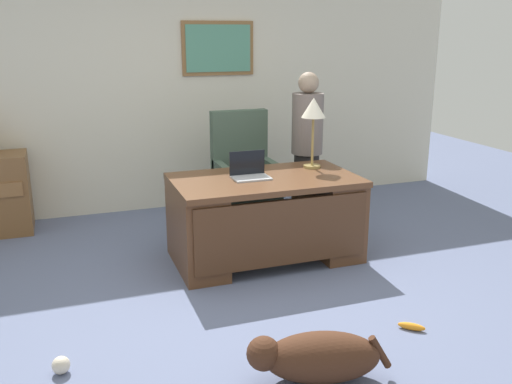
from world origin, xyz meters
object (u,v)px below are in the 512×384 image
(person_standing, at_px, (307,148))
(dog_toy_bone, at_px, (412,326))
(armchair, at_px, (244,176))
(dog_toy_ball, at_px, (61,365))
(laptop, at_px, (249,171))
(desk, at_px, (266,216))
(dog_lying, at_px, (316,357))
(desk_lamp, at_px, (313,112))

(person_standing, relative_size, dog_toy_bone, 8.54)
(armchair, distance_m, dog_toy_ball, 2.98)
(person_standing, height_order, dog_toy_ball, person_standing)
(armchair, bearing_deg, laptop, -105.64)
(desk, relative_size, dog_toy_ball, 14.90)
(laptop, bearing_deg, armchair, 74.36)
(desk, bearing_deg, dog_lying, -101.65)
(desk_lamp, height_order, dog_toy_ball, desk_lamp)
(person_standing, distance_m, desk_lamp, 0.74)
(desk, relative_size, laptop, 5.01)
(laptop, xyz_separation_m, desk_lamp, (0.67, 0.16, 0.46))
(person_standing, xyz_separation_m, dog_toy_ball, (-2.51, -2.02, -0.76))
(desk, relative_size, dog_toy_bone, 8.64)
(person_standing, bearing_deg, desk_lamp, -110.00)
(laptop, relative_size, desk_lamp, 0.49)
(desk, height_order, dog_toy_bone, desk)
(desk, distance_m, dog_toy_ball, 2.19)
(armchair, bearing_deg, dog_toy_bone, -81.75)
(dog_lying, distance_m, desk_lamp, 2.50)
(dog_lying, relative_size, dog_toy_bone, 4.49)
(desk, height_order, person_standing, person_standing)
(dog_toy_bone, bearing_deg, desk, 108.13)
(armchair, xyz_separation_m, desk_lamp, (0.41, -0.78, 0.75))
(armchair, relative_size, person_standing, 0.75)
(laptop, relative_size, dog_toy_bone, 1.73)
(person_standing, relative_size, laptop, 4.95)
(desk, xyz_separation_m, desk_lamp, (0.54, 0.22, 0.86))
(armchair, height_order, dog_lying, armchair)
(desk, distance_m, dog_lying, 1.87)
(dog_toy_ball, distance_m, dog_toy_bone, 2.28)
(armchair, bearing_deg, dog_toy_ball, -130.32)
(dog_toy_ball, bearing_deg, desk, 35.07)
(armchair, height_order, person_standing, person_standing)
(desk, bearing_deg, armchair, 82.49)
(armchair, distance_m, desk_lamp, 1.15)
(dog_toy_ball, bearing_deg, armchair, 49.68)
(laptop, distance_m, dog_toy_bone, 1.87)
(dog_toy_bone, bearing_deg, armchair, 98.25)
(dog_toy_ball, bearing_deg, dog_lying, -22.36)
(desk, bearing_deg, dog_toy_ball, -144.93)
(dog_lying, relative_size, dog_toy_ball, 7.74)
(dog_lying, bearing_deg, laptop, 82.59)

